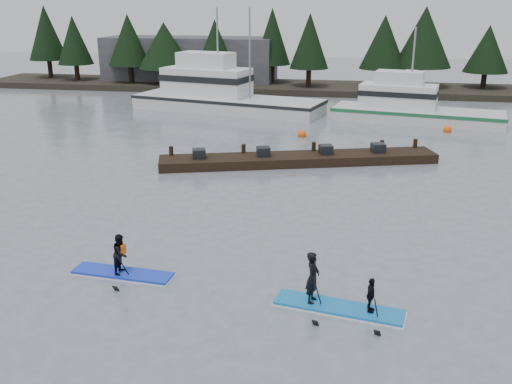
% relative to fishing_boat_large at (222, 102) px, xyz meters
% --- Properties ---
extents(ground, '(160.00, 160.00, 0.00)m').
position_rel_fishing_boat_large_xyz_m(ground, '(7.12, -29.65, -0.67)').
color(ground, slate).
rests_on(ground, ground).
extents(far_shore, '(70.00, 8.00, 0.60)m').
position_rel_fishing_boat_large_xyz_m(far_shore, '(7.12, 12.35, -0.37)').
color(far_shore, '#2D281E').
rests_on(far_shore, ground).
extents(treeline, '(60.00, 4.00, 8.00)m').
position_rel_fishing_boat_large_xyz_m(treeline, '(7.12, 12.35, -0.67)').
color(treeline, black).
rests_on(treeline, ground).
extents(waterfront_building, '(18.00, 6.00, 5.00)m').
position_rel_fishing_boat_large_xyz_m(waterfront_building, '(-6.88, 14.35, 1.83)').
color(waterfront_building, '#4C4C51').
rests_on(waterfront_building, ground).
extents(fishing_boat_large, '(16.23, 7.89, 9.06)m').
position_rel_fishing_boat_large_xyz_m(fishing_boat_large, '(0.00, 0.00, 0.00)').
color(fishing_boat_large, silver).
rests_on(fishing_boat_large, ground).
extents(fishing_boat_medium, '(12.73, 5.80, 7.62)m').
position_rel_fishing_boat_large_xyz_m(fishing_boat_medium, '(15.04, -1.96, -0.15)').
color(fishing_boat_medium, silver).
rests_on(fishing_boat_medium, ground).
extents(floating_dock, '(15.23, 6.55, 0.51)m').
position_rel_fishing_boat_large_xyz_m(floating_dock, '(7.99, -15.10, -0.42)').
color(floating_dock, black).
rests_on(floating_dock, ground).
extents(buoy_b, '(0.57, 0.57, 0.57)m').
position_rel_fishing_boat_large_xyz_m(buoy_b, '(7.49, -8.42, -0.67)').
color(buoy_b, '#FF550C').
rests_on(buoy_b, ground).
extents(buoy_c, '(0.58, 0.58, 0.58)m').
position_rel_fishing_boat_large_xyz_m(buoy_c, '(17.21, -5.19, -0.67)').
color(buoy_c, '#FF550C').
rests_on(buoy_c, ground).
extents(paddleboard_solo, '(3.40, 1.21, 1.88)m').
position_rel_fishing_boat_large_xyz_m(paddleboard_solo, '(3.76, -29.69, -0.20)').
color(paddleboard_solo, blue).
rests_on(paddleboard_solo, ground).
extents(paddleboard_duo, '(3.85, 1.58, 2.23)m').
position_rel_fishing_boat_large_xyz_m(paddleboard_duo, '(10.69, -30.64, -0.20)').
color(paddleboard_duo, blue).
rests_on(paddleboard_duo, ground).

